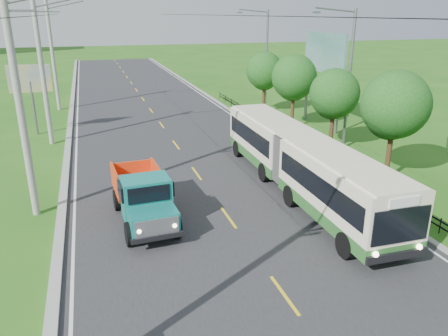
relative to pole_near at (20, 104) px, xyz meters
name	(u,v)px	position (x,y,z in m)	size (l,w,h in m)	color
ground	(284,295)	(8.26, -9.00, -5.09)	(240.00, 240.00, 0.00)	#235D16
road	(171,138)	(8.26, 11.00, -5.08)	(14.00, 120.00, 0.02)	#28282B
curb_left	(68,145)	(1.06, 11.00, -5.02)	(0.40, 120.00, 0.15)	#9E9E99
curb_right	(261,130)	(15.41, 11.00, -5.04)	(0.30, 120.00, 0.10)	#9E9E99
edge_line_left	(76,145)	(1.61, 11.00, -5.07)	(0.12, 120.00, 0.00)	silver
edge_line_right	(255,131)	(14.91, 11.00, -5.07)	(0.12, 120.00, 0.00)	silver
centre_dash	(284,295)	(8.26, -9.00, -5.07)	(0.12, 2.20, 0.00)	yellow
railing_right	(306,147)	(16.26, 5.00, -4.79)	(0.04, 40.00, 0.60)	black
pole_near	(20,104)	(0.00, 0.00, 0.00)	(3.51, 0.32, 10.00)	gray
pole_mid	(43,70)	(0.00, 12.00, 0.00)	(3.51, 0.32, 10.00)	gray
pole_far	(53,55)	(0.00, 24.00, 0.00)	(3.51, 0.32, 10.00)	gray
tree_third	(394,108)	(18.12, -0.86, -1.11)	(3.60, 3.62, 6.00)	#382314
tree_fourth	(334,96)	(18.12, 5.14, -1.51)	(3.24, 3.31, 5.40)	#382314
tree_fifth	(294,79)	(18.12, 11.14, -1.24)	(3.48, 3.52, 5.80)	#382314
tree_back	(264,72)	(18.12, 17.14, -1.44)	(3.30, 3.36, 5.50)	#382314
streetlight_mid	(347,75)	(18.90, 5.00, -0.19)	(3.02, 0.20, 9.07)	slate
streetlight_far	(265,56)	(18.90, 19.00, -0.19)	(3.02, 0.20, 9.07)	slate
planter_near	(391,190)	(16.86, -3.00, -4.81)	(0.64, 0.64, 0.67)	silver
planter_mid	(314,147)	(16.86, 5.00, -4.81)	(0.64, 0.64, 0.67)	silver
planter_far	(268,120)	(16.86, 13.00, -4.81)	(0.64, 0.64, 0.67)	silver
billboard_left	(30,83)	(-1.24, 15.00, -1.23)	(3.00, 0.20, 5.20)	slate
billboard_right	(324,59)	(20.56, 11.00, 0.25)	(0.24, 6.00, 7.30)	slate
bus	(300,159)	(12.62, -1.21, -3.30)	(2.70, 15.52, 2.99)	#2A6528
dump_truck	(143,194)	(4.62, -2.21, -3.78)	(2.45, 5.65, 2.32)	#147D75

